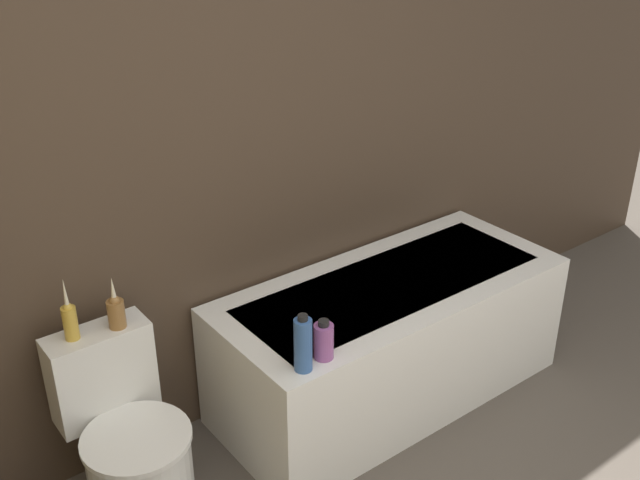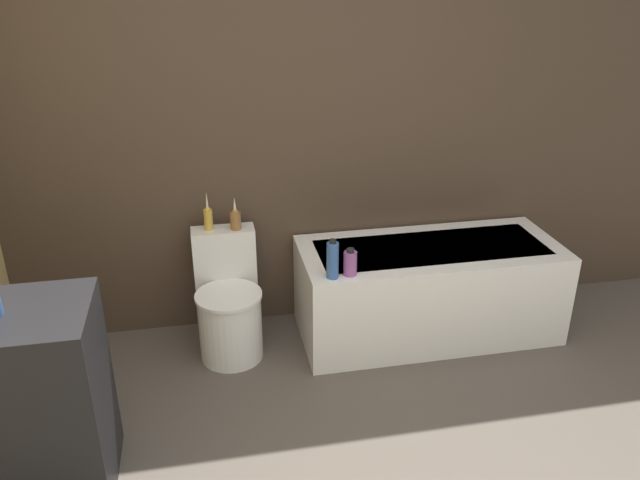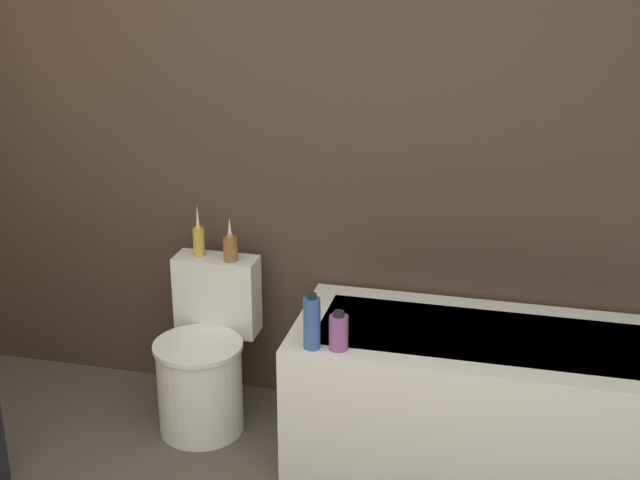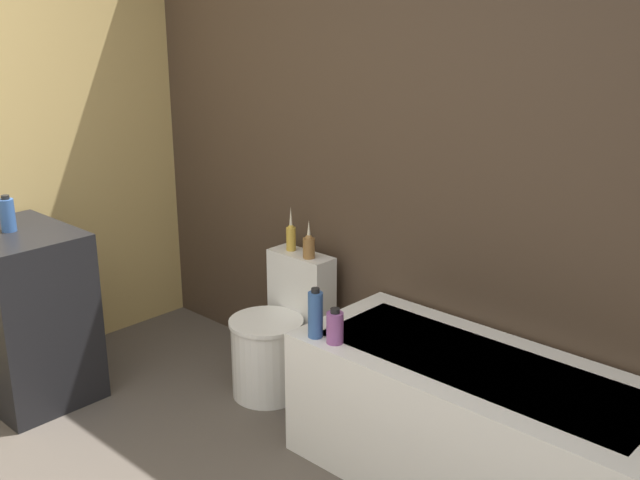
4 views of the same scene
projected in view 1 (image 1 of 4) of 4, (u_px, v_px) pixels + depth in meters
wall_back_tiled at (175, 128)px, 2.69m from camera, size 6.40×0.06×2.60m
bathtub at (389, 338)px, 3.28m from camera, size 1.55×0.66×0.57m
toilet at (132, 453)px, 2.64m from camera, size 0.38×0.52×0.70m
vase_gold at (70, 319)px, 2.52m from camera, size 0.05×0.05×0.23m
vase_silver at (116, 310)px, 2.59m from camera, size 0.06×0.06×0.20m
shampoo_bottle_tall at (303, 344)px, 2.56m from camera, size 0.06×0.06×0.22m
shampoo_bottle_short at (324, 341)px, 2.64m from camera, size 0.07×0.07×0.15m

